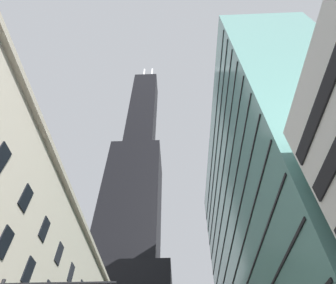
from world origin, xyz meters
TOP-DOWN VIEW (x-y plane):
  - dark_skyscraper at (-14.65, 76.34)m, footprint 29.89×29.89m
  - glass_office_midrise at (18.45, 32.26)m, footprint 15.01×55.46m

SIDE VIEW (x-z plane):
  - glass_office_midrise at x=18.45m, z-range 0.00..54.15m
  - dark_skyscraper at x=-14.65m, z-range -36.58..143.65m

